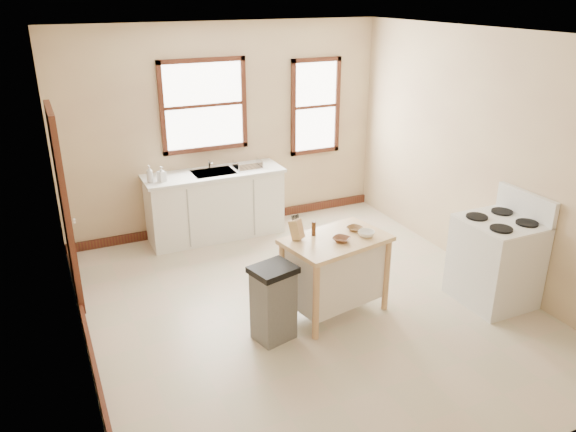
% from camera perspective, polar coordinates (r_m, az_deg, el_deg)
% --- Properties ---
extents(floor, '(5.00, 5.00, 0.00)m').
position_cam_1_polar(floor, '(6.13, 1.96, -9.17)').
color(floor, '#B6AD90').
rests_on(floor, ground).
extents(ceiling, '(5.00, 5.00, 0.00)m').
position_cam_1_polar(ceiling, '(5.24, 2.38, 17.94)').
color(ceiling, white).
rests_on(ceiling, ground).
extents(wall_back, '(4.50, 0.04, 2.80)m').
position_cam_1_polar(wall_back, '(7.75, -6.30, 8.75)').
color(wall_back, '#D0BB88').
rests_on(wall_back, ground).
extents(wall_left, '(0.04, 5.00, 2.80)m').
position_cam_1_polar(wall_left, '(4.99, -21.59, -0.43)').
color(wall_left, '#D0BB88').
rests_on(wall_left, ground).
extents(wall_right, '(0.04, 5.00, 2.80)m').
position_cam_1_polar(wall_right, '(6.80, 19.41, 5.71)').
color(wall_right, '#D0BB88').
rests_on(wall_right, ground).
extents(window_main, '(1.17, 0.06, 1.22)m').
position_cam_1_polar(window_main, '(7.57, -8.55, 11.03)').
color(window_main, '#3F1511').
rests_on(window_main, wall_back).
extents(window_side, '(0.77, 0.06, 1.37)m').
position_cam_1_polar(window_side, '(8.21, 2.80, 11.04)').
color(window_side, '#3F1511').
rests_on(window_side, wall_back).
extents(door_left, '(0.06, 0.90, 2.10)m').
position_cam_1_polar(door_left, '(6.33, -21.74, 0.83)').
color(door_left, '#3F1511').
rests_on(door_left, ground).
extents(baseboard_back, '(4.50, 0.04, 0.12)m').
position_cam_1_polar(baseboard_back, '(8.14, -5.84, -0.50)').
color(baseboard_back, '#3F1511').
rests_on(baseboard_back, ground).
extents(baseboard_left, '(0.04, 5.00, 0.12)m').
position_cam_1_polar(baseboard_left, '(5.61, -19.32, -13.11)').
color(baseboard_left, '#3F1511').
rests_on(baseboard_left, ground).
extents(sink_counter, '(1.86, 0.62, 0.92)m').
position_cam_1_polar(sink_counter, '(7.67, -7.40, 1.18)').
color(sink_counter, silver).
rests_on(sink_counter, ground).
extents(faucet, '(0.03, 0.03, 0.22)m').
position_cam_1_polar(faucet, '(7.65, -8.03, 5.61)').
color(faucet, silver).
rests_on(faucet, sink_counter).
extents(soap_bottle_a, '(0.09, 0.09, 0.22)m').
position_cam_1_polar(soap_bottle_a, '(7.22, -13.88, 4.16)').
color(soap_bottle_a, '#B2B2B2').
rests_on(soap_bottle_a, sink_counter).
extents(soap_bottle_b, '(0.11, 0.12, 0.19)m').
position_cam_1_polar(soap_bottle_b, '(7.23, -12.73, 4.19)').
color(soap_bottle_b, '#B2B2B2').
rests_on(soap_bottle_b, sink_counter).
extents(dish_rack, '(0.44, 0.39, 0.09)m').
position_cam_1_polar(dish_rack, '(7.62, -4.11, 5.19)').
color(dish_rack, silver).
rests_on(dish_rack, sink_counter).
extents(kitchen_island, '(1.14, 0.85, 0.85)m').
position_cam_1_polar(kitchen_island, '(5.86, 4.78, -6.02)').
color(kitchen_island, tan).
rests_on(kitchen_island, ground).
extents(knife_block, '(0.14, 0.14, 0.20)m').
position_cam_1_polar(knife_block, '(5.58, 0.88, -1.44)').
color(knife_block, '#D8BA71').
rests_on(knife_block, kitchen_island).
extents(pepper_grinder, '(0.05, 0.05, 0.15)m').
position_cam_1_polar(pepper_grinder, '(5.68, 2.63, -1.28)').
color(pepper_grinder, '#472813').
rests_on(pepper_grinder, kitchen_island).
extents(bowl_a, '(0.23, 0.23, 0.04)m').
position_cam_1_polar(bowl_a, '(5.59, 5.44, -2.37)').
color(bowl_a, brown).
rests_on(bowl_a, kitchen_island).
extents(bowl_b, '(0.20, 0.20, 0.04)m').
position_cam_1_polar(bowl_b, '(5.86, 6.79, -1.28)').
color(bowl_b, brown).
rests_on(bowl_b, kitchen_island).
extents(bowl_c, '(0.23, 0.23, 0.05)m').
position_cam_1_polar(bowl_c, '(5.73, 7.94, -1.80)').
color(bowl_c, white).
rests_on(bowl_c, kitchen_island).
extents(trash_bin, '(0.47, 0.42, 0.77)m').
position_cam_1_polar(trash_bin, '(5.43, -1.49, -8.83)').
color(trash_bin, '#5D5D5B').
rests_on(trash_bin, ground).
extents(gas_stove, '(0.76, 0.77, 1.21)m').
position_cam_1_polar(gas_stove, '(6.36, 20.46, -3.24)').
color(gas_stove, silver).
rests_on(gas_stove, ground).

